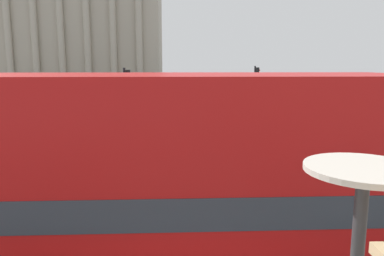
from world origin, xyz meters
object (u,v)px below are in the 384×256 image
at_px(cafe_dining_table, 361,203).
at_px(traffic_light_near, 335,119).
at_px(plaza_building_left, 75,35).
at_px(pedestrian_yellow, 135,142).
at_px(traffic_light_mid, 126,98).
at_px(traffic_light_far, 256,87).
at_px(pedestrian_olive, 166,112).
at_px(car_white, 315,133).
at_px(double_decker_bus, 87,192).
at_px(pedestrian_red, 175,137).

xyz_separation_m(cafe_dining_table, traffic_light_near, (4.52, 10.67, -1.16)).
xyz_separation_m(plaza_building_left, pedestrian_yellow, (13.50, -43.53, -7.73)).
relative_size(traffic_light_mid, traffic_light_far, 0.99).
bearing_deg(traffic_light_far, plaza_building_left, 122.58).
relative_size(traffic_light_near, traffic_light_far, 0.89).
relative_size(cafe_dining_table, pedestrian_olive, 0.43).
height_order(car_white, pedestrian_olive, pedestrian_olive).
height_order(pedestrian_yellow, pedestrian_olive, pedestrian_olive).
height_order(double_decker_bus, traffic_light_far, traffic_light_far).
relative_size(cafe_dining_table, traffic_light_near, 0.20).
height_order(traffic_light_near, pedestrian_red, traffic_light_near).
bearing_deg(pedestrian_yellow, pedestrian_olive, -110.34).
distance_m(double_decker_bus, traffic_light_far, 22.20).
xyz_separation_m(plaza_building_left, car_white, (22.63, -40.46, -8.00)).
height_order(traffic_light_far, car_white, traffic_light_far).
bearing_deg(cafe_dining_table, double_decker_bus, 121.14).
bearing_deg(cafe_dining_table, traffic_light_mid, 101.42).
bearing_deg(plaza_building_left, double_decker_bus, -75.60).
bearing_deg(pedestrian_red, traffic_light_near, -13.86).
relative_size(traffic_light_near, traffic_light_mid, 0.90).
height_order(traffic_light_far, pedestrian_olive, traffic_light_far).
bearing_deg(cafe_dining_table, pedestrian_yellow, 100.72).
bearing_deg(traffic_light_mid, plaza_building_left, 107.29).
relative_size(pedestrian_olive, pedestrian_red, 0.99).
bearing_deg(traffic_light_near, car_white, 74.09).
height_order(double_decker_bus, traffic_light_near, double_decker_bus).
xyz_separation_m(traffic_light_far, pedestrian_yellow, (-7.53, -10.62, -1.74)).
bearing_deg(traffic_light_near, plaza_building_left, 113.73).
distance_m(traffic_light_near, pedestrian_olive, 15.41).
height_order(cafe_dining_table, pedestrian_red, cafe_dining_table).
bearing_deg(traffic_light_far, car_white, -78.00).
xyz_separation_m(plaza_building_left, traffic_light_mid, (12.90, -41.45, -6.01)).
bearing_deg(traffic_light_far, pedestrian_olive, -178.30).
distance_m(cafe_dining_table, pedestrian_olive, 24.91).
bearing_deg(pedestrian_olive, car_white, 69.91).
bearing_deg(pedestrian_olive, traffic_light_mid, 10.90).
height_order(car_white, pedestrian_red, pedestrian_red).
relative_size(double_decker_bus, pedestrian_red, 5.80).
xyz_separation_m(traffic_light_far, pedestrian_red, (-5.78, -9.71, -1.72)).
bearing_deg(traffic_light_far, traffic_light_mid, -133.60).
distance_m(double_decker_bus, cafe_dining_table, 4.75).
bearing_deg(car_white, traffic_light_mid, -73.17).
distance_m(cafe_dining_table, pedestrian_yellow, 14.78).
bearing_deg(pedestrian_yellow, plaza_building_left, -87.17).
height_order(plaza_building_left, pedestrian_red, plaza_building_left).
relative_size(traffic_light_far, pedestrian_red, 2.42).
relative_size(plaza_building_left, traffic_light_near, 7.14).
distance_m(double_decker_bus, plaza_building_left, 56.02).
bearing_deg(pedestrian_yellow, traffic_light_near, 138.98).
height_order(pedestrian_olive, pedestrian_red, pedestrian_red).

